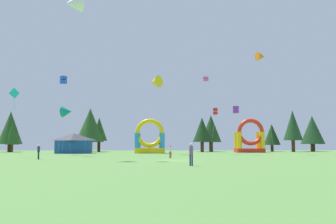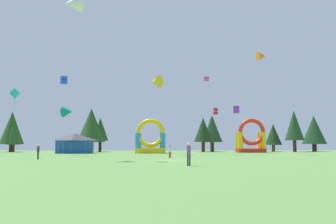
{
  "view_description": "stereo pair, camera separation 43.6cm",
  "coord_description": "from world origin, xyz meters",
  "px_view_note": "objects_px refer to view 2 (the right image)",
  "views": [
    {
      "loc": [
        -1.98,
        -38.98,
        1.74
      ],
      "look_at": [
        0.0,
        14.02,
        6.35
      ],
      "focal_mm": 39.32,
      "sensor_mm": 36.0,
      "label": 1
    },
    {
      "loc": [
        -1.55,
        -39.0,
        1.74
      ],
      "look_at": [
        0.0,
        14.02,
        6.35
      ],
      "focal_mm": 39.32,
      "sensor_mm": 36.0,
      "label": 2
    }
  ],
  "objects_px": {
    "kite_teal_delta": "(68,112)",
    "festival_tent": "(75,143)",
    "kite_purple_box": "(236,110)",
    "inflatable_yellow_castle": "(150,141)",
    "kite_red_box": "(216,111)",
    "inflatable_orange_dome": "(251,140)",
    "kite_blue_box": "(64,80)",
    "kite_cyan_diamond": "(15,94)",
    "kite_orange_delta": "(262,56)",
    "person_left_edge": "(189,152)",
    "kite_pink_box": "(207,79)",
    "person_midfield": "(38,150)",
    "person_near_camera": "(170,150)",
    "kite_yellow_delta": "(155,82)",
    "kite_white_delta": "(73,4)"
  },
  "relations": [
    {
      "from": "kite_teal_delta",
      "to": "person_midfield",
      "type": "relative_size",
      "value": 4.67
    },
    {
      "from": "kite_yellow_delta",
      "to": "festival_tent",
      "type": "relative_size",
      "value": 2.28
    },
    {
      "from": "kite_yellow_delta",
      "to": "kite_blue_box",
      "type": "bearing_deg",
      "value": -148.52
    },
    {
      "from": "kite_purple_box",
      "to": "person_left_edge",
      "type": "height_order",
      "value": "kite_purple_box"
    },
    {
      "from": "kite_yellow_delta",
      "to": "kite_orange_delta",
      "type": "xyz_separation_m",
      "value": [
        18.44,
        -2.12,
        4.23
      ]
    },
    {
      "from": "kite_blue_box",
      "to": "kite_cyan_diamond",
      "type": "distance_m",
      "value": 7.61
    },
    {
      "from": "kite_red_box",
      "to": "inflatable_orange_dome",
      "type": "xyz_separation_m",
      "value": [
        9.84,
        17.18,
        -4.23
      ]
    },
    {
      "from": "person_left_edge",
      "to": "inflatable_orange_dome",
      "type": "relative_size",
      "value": 0.27
    },
    {
      "from": "kite_teal_delta",
      "to": "person_midfield",
      "type": "bearing_deg",
      "value": -86.69
    },
    {
      "from": "person_midfield",
      "to": "person_near_camera",
      "type": "relative_size",
      "value": 1.05
    },
    {
      "from": "kite_white_delta",
      "to": "kite_red_box",
      "type": "distance_m",
      "value": 26.49
    },
    {
      "from": "kite_purple_box",
      "to": "inflatable_yellow_castle",
      "type": "height_order",
      "value": "kite_purple_box"
    },
    {
      "from": "kite_yellow_delta",
      "to": "kite_cyan_diamond",
      "type": "xyz_separation_m",
      "value": [
        -19.51,
        -12.94,
        -4.01
      ]
    },
    {
      "from": "kite_red_box",
      "to": "festival_tent",
      "type": "height_order",
      "value": "kite_red_box"
    },
    {
      "from": "kite_cyan_diamond",
      "to": "person_midfield",
      "type": "distance_m",
      "value": 13.52
    },
    {
      "from": "kite_cyan_diamond",
      "to": "person_midfield",
      "type": "xyz_separation_m",
      "value": [
        6.35,
        -9.15,
        -7.67
      ]
    },
    {
      "from": "kite_pink_box",
      "to": "person_midfield",
      "type": "height_order",
      "value": "kite_pink_box"
    },
    {
      "from": "kite_blue_box",
      "to": "person_near_camera",
      "type": "relative_size",
      "value": 7.56
    },
    {
      "from": "kite_white_delta",
      "to": "kite_pink_box",
      "type": "relative_size",
      "value": 1.38
    },
    {
      "from": "festival_tent",
      "to": "kite_blue_box",
      "type": "bearing_deg",
      "value": -85.91
    },
    {
      "from": "kite_orange_delta",
      "to": "festival_tent",
      "type": "xyz_separation_m",
      "value": [
        -33.26,
        5.82,
        -15.06
      ]
    },
    {
      "from": "kite_pink_box",
      "to": "person_midfield",
      "type": "distance_m",
      "value": 35.64
    },
    {
      "from": "kite_yellow_delta",
      "to": "kite_teal_delta",
      "type": "xyz_separation_m",
      "value": [
        -14.16,
        -4.83,
        -5.75
      ]
    },
    {
      "from": "kite_purple_box",
      "to": "kite_red_box",
      "type": "bearing_deg",
      "value": -150.3
    },
    {
      "from": "kite_orange_delta",
      "to": "kite_red_box",
      "type": "relative_size",
      "value": 2.42
    },
    {
      "from": "kite_yellow_delta",
      "to": "festival_tent",
      "type": "height_order",
      "value": "kite_yellow_delta"
    },
    {
      "from": "kite_white_delta",
      "to": "inflatable_orange_dome",
      "type": "distance_m",
      "value": 45.59
    },
    {
      "from": "kite_white_delta",
      "to": "kite_orange_delta",
      "type": "relative_size",
      "value": 1.1
    },
    {
      "from": "kite_white_delta",
      "to": "inflatable_orange_dome",
      "type": "height_order",
      "value": "kite_white_delta"
    },
    {
      "from": "kite_purple_box",
      "to": "person_near_camera",
      "type": "xyz_separation_m",
      "value": [
        -11.21,
        -13.14,
        -6.33
      ]
    },
    {
      "from": "kite_pink_box",
      "to": "person_midfield",
      "type": "relative_size",
      "value": 8.43
    },
    {
      "from": "kite_cyan_diamond",
      "to": "inflatable_orange_dome",
      "type": "height_order",
      "value": "kite_cyan_diamond"
    },
    {
      "from": "kite_purple_box",
      "to": "person_left_edge",
      "type": "xyz_separation_m",
      "value": [
        -10.28,
        -29.52,
        -6.19
      ]
    },
    {
      "from": "kite_orange_delta",
      "to": "person_left_edge",
      "type": "xyz_separation_m",
      "value": [
        -15.59,
        -32.98,
        -15.82
      ]
    },
    {
      "from": "kite_orange_delta",
      "to": "kite_red_box",
      "type": "bearing_deg",
      "value": -148.3
    },
    {
      "from": "kite_pink_box",
      "to": "person_left_edge",
      "type": "height_order",
      "value": "kite_pink_box"
    },
    {
      "from": "kite_red_box",
      "to": "kite_teal_delta",
      "type": "xyz_separation_m",
      "value": [
        -23.57,
        2.86,
        0.13
      ]
    },
    {
      "from": "kite_pink_box",
      "to": "kite_cyan_diamond",
      "type": "relative_size",
      "value": 1.52
    },
    {
      "from": "kite_blue_box",
      "to": "festival_tent",
      "type": "distance_m",
      "value": 15.58
    },
    {
      "from": "inflatable_orange_dome",
      "to": "person_near_camera",
      "type": "bearing_deg",
      "value": -121.59
    },
    {
      "from": "kite_white_delta",
      "to": "kite_teal_delta",
      "type": "relative_size",
      "value": 2.48
    },
    {
      "from": "kite_red_box",
      "to": "inflatable_orange_dome",
      "type": "relative_size",
      "value": 1.07
    },
    {
      "from": "kite_pink_box",
      "to": "festival_tent",
      "type": "height_order",
      "value": "kite_pink_box"
    },
    {
      "from": "kite_blue_box",
      "to": "kite_cyan_diamond",
      "type": "height_order",
      "value": "kite_blue_box"
    },
    {
      "from": "kite_white_delta",
      "to": "person_near_camera",
      "type": "xyz_separation_m",
      "value": [
        11.58,
        3.38,
        -17.27
      ]
    },
    {
      "from": "kite_teal_delta",
      "to": "festival_tent",
      "type": "distance_m",
      "value": 9.96
    },
    {
      "from": "inflatable_orange_dome",
      "to": "inflatable_yellow_castle",
      "type": "relative_size",
      "value": 1.07
    },
    {
      "from": "festival_tent",
      "to": "kite_teal_delta",
      "type": "bearing_deg",
      "value": -85.56
    },
    {
      "from": "kite_white_delta",
      "to": "person_near_camera",
      "type": "distance_m",
      "value": 21.06
    },
    {
      "from": "kite_cyan_diamond",
      "to": "person_near_camera",
      "type": "height_order",
      "value": "kite_cyan_diamond"
    }
  ]
}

